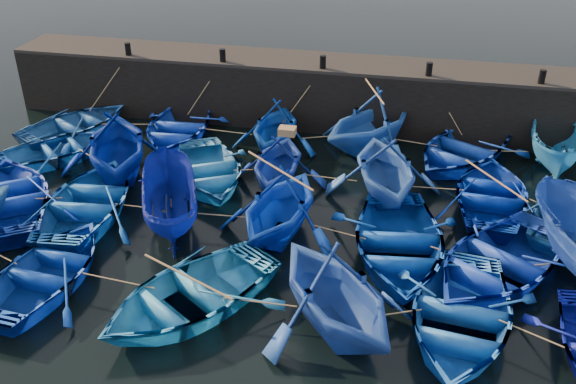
% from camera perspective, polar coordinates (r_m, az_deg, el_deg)
% --- Properties ---
extents(ground, '(120.00, 120.00, 0.00)m').
position_cam_1_polar(ground, '(17.90, -2.15, -6.91)').
color(ground, black).
rests_on(ground, ground).
extents(quay_wall, '(26.00, 2.50, 2.50)m').
position_cam_1_polar(quay_wall, '(26.42, 3.34, 8.72)').
color(quay_wall, black).
rests_on(quay_wall, ground).
extents(quay_top, '(26.00, 2.50, 0.12)m').
position_cam_1_polar(quay_top, '(25.99, 3.42, 11.42)').
color(quay_top, black).
rests_on(quay_top, quay_wall).
extents(bollard_0, '(0.24, 0.24, 0.50)m').
position_cam_1_polar(bollard_0, '(27.38, -14.04, 12.23)').
color(bollard_0, black).
rests_on(bollard_0, quay_top).
extents(bollard_1, '(0.24, 0.24, 0.50)m').
position_cam_1_polar(bollard_1, '(25.93, -5.83, 12.00)').
color(bollard_1, black).
rests_on(bollard_1, quay_top).
extents(bollard_2, '(0.24, 0.24, 0.50)m').
position_cam_1_polar(bollard_2, '(25.04, 3.11, 11.47)').
color(bollard_2, black).
rests_on(bollard_2, quay_top).
extents(bollard_3, '(0.24, 0.24, 0.50)m').
position_cam_1_polar(bollard_3, '(24.78, 12.44, 10.62)').
color(bollard_3, black).
rests_on(bollard_3, quay_top).
extents(bollard_4, '(0.24, 0.24, 0.50)m').
position_cam_1_polar(bollard_4, '(25.16, 21.66, 9.51)').
color(bollard_4, black).
rests_on(bollard_4, quay_top).
extents(boat_0, '(5.16, 5.63, 0.95)m').
position_cam_1_polar(boat_0, '(26.84, -18.35, 5.78)').
color(boat_0, navy).
rests_on(boat_0, ground).
extents(boat_1, '(3.85, 5.16, 1.02)m').
position_cam_1_polar(boat_1, '(25.47, -9.83, 5.70)').
color(boat_1, '#1136BC').
rests_on(boat_1, ground).
extents(boat_2, '(3.23, 3.75, 1.97)m').
position_cam_1_polar(boat_2, '(24.04, -1.16, 5.90)').
color(boat_2, '#093E9E').
rests_on(boat_2, ground).
extents(boat_3, '(5.90, 6.04, 2.42)m').
position_cam_1_polar(boat_3, '(24.11, 7.37, 6.30)').
color(boat_3, blue).
rests_on(boat_3, ground).
extents(boat_4, '(5.85, 6.38, 1.08)m').
position_cam_1_polar(boat_4, '(24.13, 15.27, 3.74)').
color(boat_4, navy).
rests_on(boat_4, ground).
extents(boat_5, '(1.93, 4.53, 1.72)m').
position_cam_1_polar(boat_5, '(24.64, 22.72, 3.79)').
color(boat_5, '#2A7BC4').
rests_on(boat_5, ground).
extents(boat_6, '(5.22, 5.33, 0.90)m').
position_cam_1_polar(boat_6, '(24.95, -19.91, 3.62)').
color(boat_6, '#18559F').
rests_on(boat_6, ground).
extents(boat_7, '(5.75, 6.09, 2.54)m').
position_cam_1_polar(boat_7, '(22.75, -14.95, 4.20)').
color(boat_7, navy).
rests_on(boat_7, ground).
extents(boat_8, '(5.15, 5.71, 0.97)m').
position_cam_1_polar(boat_8, '(22.11, -7.12, 1.99)').
color(boat_8, blue).
rests_on(boat_8, ground).
extents(boat_9, '(3.29, 3.79, 1.96)m').
position_cam_1_polar(boat_9, '(21.44, -0.85, 2.80)').
color(boat_9, navy).
rests_on(boat_9, ground).
extents(boat_10, '(4.85, 5.28, 2.33)m').
position_cam_1_polar(boat_10, '(20.87, 8.69, 2.21)').
color(boat_10, '#2653AB').
rests_on(boat_10, ground).
extents(boat_11, '(3.76, 5.03, 1.00)m').
position_cam_1_polar(boat_11, '(21.43, 17.72, -0.20)').
color(boat_11, navy).
rests_on(boat_11, ground).
extents(boat_13, '(6.09, 6.48, 1.09)m').
position_cam_1_polar(boat_13, '(22.05, -23.48, -0.32)').
color(boat_13, '#0B2C9B').
rests_on(boat_13, ground).
extents(boat_14, '(4.22, 5.54, 1.08)m').
position_cam_1_polar(boat_14, '(20.91, -17.30, -0.79)').
color(boat_14, '#0E4A96').
rests_on(boat_14, ground).
extents(boat_15, '(3.27, 4.73, 1.71)m').
position_cam_1_polar(boat_15, '(19.64, -10.54, -0.84)').
color(boat_15, navy).
rests_on(boat_15, ground).
extents(boat_16, '(4.33, 4.79, 2.22)m').
position_cam_1_polar(boat_16, '(18.67, -0.76, -1.13)').
color(boat_16, '#0936BE').
rests_on(boat_16, ground).
extents(boat_17, '(4.47, 5.80, 1.11)m').
position_cam_1_polar(boat_17, '(18.25, 9.75, -4.45)').
color(boat_17, navy).
rests_on(boat_17, ground).
extents(boat_18, '(6.16, 6.60, 1.11)m').
position_cam_1_polar(boat_18, '(18.17, 18.20, -5.84)').
color(boat_18, '#0D2D97').
rests_on(boat_18, ground).
extents(boat_21, '(3.62, 4.81, 0.95)m').
position_cam_1_polar(boat_21, '(18.21, -20.57, -6.54)').
color(boat_21, navy).
rests_on(boat_21, ground).
extents(boat_22, '(5.83, 6.19, 1.04)m').
position_cam_1_polar(boat_22, '(16.40, -8.84, -8.94)').
color(boat_22, '#247AC8').
rests_on(boat_22, ground).
extents(boat_23, '(5.82, 5.91, 2.36)m').
position_cam_1_polar(boat_23, '(15.29, 4.17, -8.76)').
color(boat_23, '#1E469B').
rests_on(boat_23, ground).
extents(boat_24, '(4.20, 5.46, 1.05)m').
position_cam_1_polar(boat_24, '(16.11, 15.01, -10.56)').
color(boat_24, blue).
rests_on(boat_24, ground).
extents(wooden_crate, '(0.55, 0.42, 0.25)m').
position_cam_1_polar(wooden_crate, '(20.90, -0.07, 5.44)').
color(wooden_crate, olive).
rests_on(wooden_crate, boat_9).
extents(mooring_ropes, '(18.14, 11.74, 2.10)m').
position_cam_1_polar(mooring_ropes, '(21.74, 0.45, 2.93)').
color(mooring_ropes, tan).
rests_on(mooring_ropes, ground).
extents(loose_oars, '(10.02, 12.34, 1.48)m').
position_cam_1_polar(loose_oars, '(19.37, 5.08, 1.97)').
color(loose_oars, '#99724C').
rests_on(loose_oars, ground).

